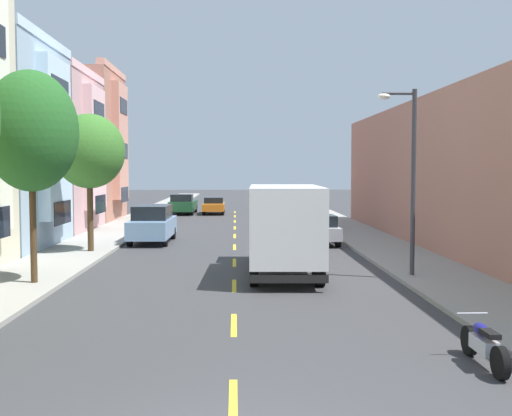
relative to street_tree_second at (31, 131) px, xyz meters
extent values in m
plane|color=#38383A|center=(6.40, 17.93, -4.95)|extent=(160.00, 160.00, 0.00)
cube|color=#99968E|center=(-0.70, 15.93, -4.88)|extent=(3.20, 120.00, 0.14)
cube|color=#99968E|center=(13.50, 15.93, -4.88)|extent=(3.20, 120.00, 0.14)
cube|color=yellow|center=(6.40, -10.07, -4.94)|extent=(0.14, 2.20, 0.01)
cube|color=yellow|center=(6.40, -5.07, -4.94)|extent=(0.14, 2.20, 0.01)
cube|color=yellow|center=(6.40, -0.07, -4.94)|extent=(0.14, 2.20, 0.01)
cube|color=yellow|center=(6.40, 4.93, -4.94)|extent=(0.14, 2.20, 0.01)
cube|color=yellow|center=(6.40, 9.93, -4.94)|extent=(0.14, 2.20, 0.01)
cube|color=yellow|center=(6.40, 14.93, -4.94)|extent=(0.14, 2.20, 0.01)
cube|color=yellow|center=(6.40, 19.93, -4.94)|extent=(0.14, 2.20, 0.01)
cube|color=yellow|center=(6.40, 24.93, -4.94)|extent=(0.14, 2.20, 0.01)
cube|color=yellow|center=(6.40, 29.93, -4.94)|extent=(0.14, 2.20, 0.01)
cube|color=yellow|center=(6.40, 34.93, -4.94)|extent=(0.14, 2.20, 0.01)
cube|color=#CAE7FE|center=(-2.55, 9.56, 4.87)|extent=(0.60, 8.00, 0.44)
cube|color=#CAE7FE|center=(-2.02, 9.56, 0.23)|extent=(0.55, 3.60, 7.48)
cube|color=#1E232D|center=(-1.73, 9.56, -3.22)|extent=(0.04, 2.73, 1.10)
cube|color=#1E232D|center=(-1.73, 9.56, -0.34)|extent=(0.04, 2.73, 1.10)
cube|color=#1E232D|center=(-1.73, 9.56, 2.54)|extent=(0.04, 2.73, 1.10)
cube|color=#FECACA|center=(-2.55, 17.76, 4.61)|extent=(0.60, 8.00, 0.44)
cube|color=#FECACA|center=(-2.02, 17.76, 0.10)|extent=(0.55, 3.60, 7.29)
cube|color=#1E232D|center=(-1.73, 17.76, -3.27)|extent=(0.04, 2.73, 1.10)
cube|color=#1E232D|center=(-1.73, 17.76, -0.46)|extent=(0.04, 2.73, 1.10)
cube|color=#1E232D|center=(-1.73, 17.76, 2.34)|extent=(0.04, 2.73, 1.10)
cube|color=#B27560|center=(-8.49, 25.95, 0.45)|extent=(12.39, 8.00, 10.79)
cube|color=#E19B83|center=(-2.55, 25.95, 6.07)|extent=(0.60, 8.00, 0.44)
cube|color=#E19B83|center=(-2.02, 25.95, 0.88)|extent=(0.55, 3.60, 8.42)
cube|color=#1E232D|center=(-1.73, 25.95, -3.01)|extent=(0.04, 2.73, 1.10)
cube|color=#1E232D|center=(-1.73, 25.95, 0.23)|extent=(0.04, 2.73, 1.10)
cube|color=#1E232D|center=(-1.73, 25.95, 3.47)|extent=(0.04, 2.73, 1.10)
cylinder|color=#47331E|center=(0.00, 0.00, -3.12)|extent=(0.21, 0.21, 3.39)
ellipsoid|color=#235B23|center=(0.00, 0.00, 0.01)|extent=(2.94, 2.94, 3.83)
cylinder|color=#47331E|center=(0.00, 7.70, -3.21)|extent=(0.26, 0.26, 3.20)
ellipsoid|color=#387028|center=(0.00, 7.70, -0.38)|extent=(3.12, 3.12, 3.29)
cylinder|color=#38383D|center=(12.50, 1.00, -1.65)|extent=(0.16, 0.16, 6.32)
cylinder|color=#38383D|center=(11.95, 1.00, 1.36)|extent=(1.10, 0.10, 0.10)
ellipsoid|color=silver|center=(11.45, 1.00, 1.26)|extent=(0.44, 0.28, 0.20)
cube|color=white|center=(8.16, 1.33, -3.03)|extent=(2.60, 5.47, 2.52)
cube|color=white|center=(8.30, 5.16, -3.19)|extent=(2.37, 1.99, 2.20)
cube|color=black|center=(8.34, 6.06, -2.70)|extent=(2.02, 0.16, 0.97)
cube|color=black|center=(8.06, -1.28, -4.52)|extent=(2.40, 0.25, 0.24)
cylinder|color=black|center=(9.37, 5.17, -4.47)|extent=(0.32, 0.97, 0.96)
cylinder|color=black|center=(7.25, 5.25, -4.47)|extent=(0.32, 0.97, 0.96)
cylinder|color=black|center=(9.16, -0.20, -4.47)|extent=(0.32, 0.97, 0.96)
cylinder|color=black|center=(7.05, -0.13, -4.47)|extent=(0.32, 0.97, 0.96)
cylinder|color=black|center=(9.21, 0.89, -4.47)|extent=(0.32, 0.97, 0.96)
cylinder|color=black|center=(7.09, 0.97, -4.47)|extent=(0.32, 0.97, 0.96)
cube|color=#195B60|center=(10.68, 37.93, -4.31)|extent=(1.85, 4.05, 0.62)
cube|color=black|center=(10.67, 37.45, -3.72)|extent=(1.58, 1.72, 0.55)
cylinder|color=black|center=(11.48, 39.27, -4.62)|extent=(0.24, 0.67, 0.66)
cylinder|color=black|center=(9.96, 39.31, -4.62)|extent=(0.24, 0.67, 0.66)
cylinder|color=black|center=(11.40, 36.55, -4.62)|extent=(0.24, 0.67, 0.66)
cylinder|color=black|center=(9.88, 36.60, -4.62)|extent=(0.24, 0.67, 0.66)
cube|color=maroon|center=(10.87, 24.71, -4.31)|extent=(1.75, 4.00, 0.62)
cube|color=black|center=(10.87, 24.23, -3.72)|extent=(1.54, 1.68, 0.55)
cylinder|color=black|center=(11.63, 26.07, -4.62)|extent=(0.22, 0.66, 0.66)
cylinder|color=black|center=(10.11, 26.07, -4.62)|extent=(0.22, 0.66, 0.66)
cylinder|color=black|center=(11.63, 23.35, -4.62)|extent=(0.22, 0.66, 0.66)
cylinder|color=black|center=(10.11, 23.35, -4.62)|extent=(0.22, 0.66, 0.66)
cube|color=#B2B5BA|center=(10.62, 11.08, -4.31)|extent=(1.83, 4.04, 0.62)
cube|color=black|center=(10.63, 10.60, -3.72)|extent=(1.57, 1.72, 0.55)
cylinder|color=black|center=(11.35, 12.46, -4.62)|extent=(0.24, 0.66, 0.66)
cylinder|color=black|center=(9.83, 12.42, -4.62)|extent=(0.24, 0.66, 0.66)
cylinder|color=black|center=(11.41, 9.74, -4.62)|extent=(0.24, 0.66, 0.66)
cylinder|color=black|center=(9.89, 9.70, -4.62)|extent=(0.24, 0.66, 0.66)
cube|color=navy|center=(10.67, 17.78, -4.22)|extent=(2.08, 5.33, 0.80)
cube|color=black|center=(10.69, 18.95, -3.52)|extent=(1.78, 1.62, 0.60)
cylinder|color=black|center=(11.59, 19.57, -4.62)|extent=(0.23, 0.66, 0.66)
cylinder|color=black|center=(9.81, 19.60, -4.62)|extent=(0.23, 0.66, 0.66)
cylinder|color=black|center=(11.53, 15.97, -4.62)|extent=(0.23, 0.66, 0.66)
cylinder|color=black|center=(9.75, 15.99, -4.62)|extent=(0.23, 0.66, 0.66)
cube|color=#7A9EC6|center=(2.17, 11.93, -4.17)|extent=(2.04, 4.83, 0.90)
cube|color=black|center=(2.17, 11.93, -3.37)|extent=(1.77, 2.81, 0.70)
cylinder|color=black|center=(1.28, 10.32, -4.62)|extent=(0.23, 0.66, 0.66)
cylinder|color=black|center=(3.01, 10.29, -4.62)|extent=(0.23, 0.66, 0.66)
cylinder|color=black|center=(1.34, 13.58, -4.62)|extent=(0.23, 0.66, 0.66)
cylinder|color=black|center=(3.07, 13.55, -4.62)|extent=(0.23, 0.66, 0.66)
cube|color=silver|center=(10.62, 31.98, -4.17)|extent=(1.98, 4.81, 0.90)
cube|color=black|center=(10.62, 31.98, -3.37)|extent=(1.73, 2.79, 0.70)
cylinder|color=black|center=(11.49, 33.60, -4.62)|extent=(0.22, 0.66, 0.66)
cylinder|color=black|center=(9.76, 33.61, -4.62)|extent=(0.22, 0.66, 0.66)
cylinder|color=black|center=(11.48, 30.34, -4.62)|extent=(0.22, 0.66, 0.66)
cylinder|color=black|center=(9.75, 30.35, -4.62)|extent=(0.22, 0.66, 0.66)
cube|color=#194C28|center=(2.00, 32.82, -4.22)|extent=(2.11, 5.34, 0.80)
cube|color=black|center=(1.98, 31.65, -3.52)|extent=(1.79, 1.63, 0.60)
cylinder|color=black|center=(1.08, 31.03, -4.62)|extent=(0.23, 0.66, 0.66)
cylinder|color=black|center=(2.86, 31.00, -4.62)|extent=(0.23, 0.66, 0.66)
cylinder|color=black|center=(1.15, 34.64, -4.62)|extent=(0.23, 0.66, 0.66)
cylinder|color=black|center=(2.93, 34.60, -4.62)|extent=(0.23, 0.66, 0.66)
cube|color=orange|center=(4.60, 32.69, -4.32)|extent=(1.80, 4.50, 0.60)
cube|color=black|center=(4.60, 32.92, -3.77)|extent=(1.58, 2.16, 0.50)
cylinder|color=black|center=(3.81, 31.16, -4.62)|extent=(0.22, 0.66, 0.66)
cylinder|color=black|center=(5.39, 31.16, -4.62)|extent=(0.22, 0.66, 0.66)
cylinder|color=black|center=(3.81, 34.22, -4.62)|extent=(0.22, 0.66, 0.66)
cylinder|color=black|center=(5.39, 34.22, -4.62)|extent=(0.22, 0.66, 0.66)
cylinder|color=black|center=(11.15, -7.66, -4.65)|extent=(0.14, 0.60, 0.60)
cylinder|color=black|center=(11.15, -9.11, -4.65)|extent=(0.14, 0.60, 0.60)
cube|color=silver|center=(11.15, -8.38, -4.53)|extent=(0.28, 0.81, 0.28)
ellipsoid|color=navy|center=(11.15, -8.21, -4.27)|extent=(0.24, 0.48, 0.22)
cube|color=black|center=(11.15, -8.64, -4.25)|extent=(0.22, 0.52, 0.10)
cylinder|color=silver|center=(11.15, -7.77, -4.07)|extent=(0.62, 0.03, 0.03)
camera|label=1|loc=(6.44, -19.66, -1.23)|focal=43.03mm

